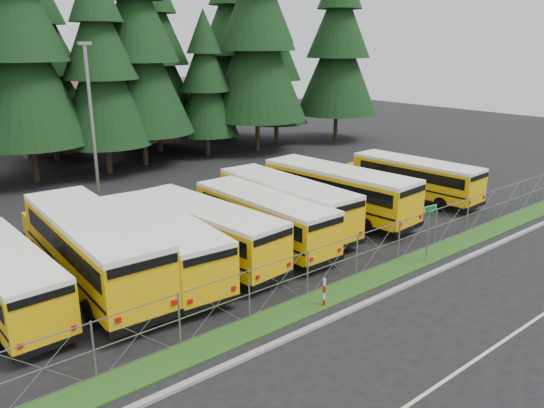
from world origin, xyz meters
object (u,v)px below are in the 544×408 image
(bus_1, at_px, (90,249))
(bus_5, at_px, (282,205))
(bus_2, at_px, (158,244))
(bus_0, at_px, (5,279))
(bus_3, at_px, (201,232))
(bus_east, at_px, (411,179))
(bus_4, at_px, (259,219))
(striped_bollard, at_px, (324,292))
(light_standard, at_px, (92,126))
(bus_6, at_px, (333,193))
(street_sign, at_px, (429,221))

(bus_1, distance_m, bus_5, 10.94)
(bus_2, bearing_deg, bus_0, 178.34)
(bus_1, distance_m, bus_3, 5.17)
(bus_1, relative_size, bus_east, 1.20)
(bus_4, bearing_deg, bus_2, 179.58)
(bus_0, height_order, striped_bollard, bus_0)
(bus_1, relative_size, light_standard, 1.21)
(bus_2, xyz_separation_m, striped_bollard, (3.56, -6.99, -0.82))
(bus_6, distance_m, street_sign, 7.85)
(bus_3, bearing_deg, bus_east, -4.87)
(bus_3, xyz_separation_m, bus_6, (9.65, 0.64, 0.11))
(bus_5, relative_size, bus_6, 0.95)
(bus_5, distance_m, bus_6, 3.84)
(bus_0, xyz_separation_m, bus_4, (11.99, -0.65, 0.05))
(street_sign, relative_size, striped_bollard, 2.34)
(bus_3, xyz_separation_m, bus_5, (5.81, 0.87, 0.04))
(bus_1, distance_m, light_standard, 10.48)
(bus_4, relative_size, bus_east, 1.02)
(bus_5, xyz_separation_m, striped_bollard, (-4.63, -8.04, -0.84))
(bus_4, bearing_deg, bus_0, 176.48)
(striped_bollard, bearing_deg, light_standard, 97.92)
(bus_3, bearing_deg, striped_bollard, -85.87)
(bus_1, relative_size, bus_2, 1.13)
(bus_0, height_order, street_sign, street_sign)
(light_standard, bearing_deg, bus_2, -97.22)
(bus_east, bearing_deg, bus_5, 172.40)
(striped_bollard, bearing_deg, bus_0, 141.99)
(bus_2, distance_m, bus_6, 12.05)
(bus_1, height_order, bus_5, bus_1)
(bus_1, distance_m, bus_6, 14.76)
(bus_4, height_order, striped_bollard, bus_4)
(bus_0, relative_size, street_sign, 3.58)
(bus_east, relative_size, street_sign, 3.64)
(striped_bollard, bearing_deg, bus_5, 60.06)
(bus_0, bearing_deg, street_sign, -25.79)
(bus_3, distance_m, bus_4, 3.40)
(striped_bollard, bearing_deg, bus_2, 116.96)
(street_sign, bearing_deg, bus_0, 155.82)
(bus_1, xyz_separation_m, bus_2, (2.74, -0.85, -0.18))
(street_sign, xyz_separation_m, light_standard, (-9.32, 16.61, 3.47))
(bus_1, bearing_deg, bus_2, -14.96)
(bus_0, distance_m, bus_5, 14.42)
(bus_1, xyz_separation_m, bus_4, (8.51, -0.85, -0.24))
(street_sign, distance_m, light_standard, 19.35)
(bus_3, bearing_deg, bus_2, 179.01)
(bus_5, height_order, bus_east, bus_5)
(bus_2, xyz_separation_m, street_sign, (10.55, -6.88, 0.61))
(bus_4, bearing_deg, bus_east, 0.81)
(bus_4, relative_size, street_sign, 3.72)
(bus_0, distance_m, light_standard, 12.47)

